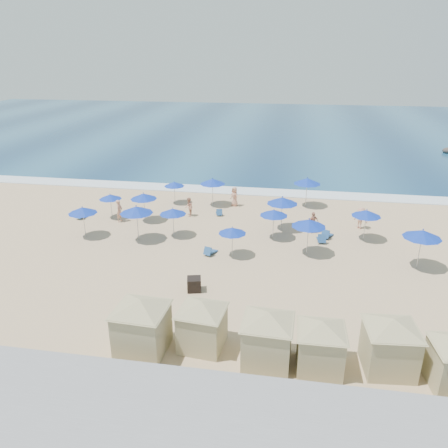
% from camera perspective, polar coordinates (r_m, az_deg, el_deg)
% --- Properties ---
extents(ground, '(160.00, 160.00, 0.00)m').
position_cam_1_polar(ground, '(28.84, 1.76, -4.92)').
color(ground, tan).
rests_on(ground, ground).
extents(ocean, '(160.00, 80.00, 0.06)m').
position_cam_1_polar(ocean, '(81.68, 7.24, 12.33)').
color(ocean, navy).
rests_on(ocean, ground).
extents(surf_line, '(160.00, 2.50, 0.08)m').
position_cam_1_polar(surf_line, '(43.18, 4.62, 4.21)').
color(surf_line, white).
rests_on(surf_line, ground).
extents(seawall, '(160.00, 6.10, 1.22)m').
position_cam_1_polar(seawall, '(17.51, -4.86, -22.67)').
color(seawall, gray).
rests_on(seawall, ground).
extents(trash_bin, '(0.95, 0.95, 0.79)m').
position_cam_1_polar(trash_bin, '(25.40, -3.92, -7.86)').
color(trash_bin, black).
rests_on(trash_bin, ground).
extents(cabana_0, '(4.70, 4.70, 2.95)m').
position_cam_1_polar(cabana_0, '(20.39, -10.76, -12.03)').
color(cabana_0, tan).
rests_on(cabana_0, ground).
extents(cabana_1, '(4.21, 4.21, 2.65)m').
position_cam_1_polar(cabana_1, '(20.40, -2.89, -12.20)').
color(cabana_1, tan).
rests_on(cabana_1, ground).
extents(cabana_2, '(4.48, 4.48, 2.81)m').
position_cam_1_polar(cabana_2, '(19.53, 5.73, -13.68)').
color(cabana_2, tan).
rests_on(cabana_2, ground).
extents(cabana_3, '(4.18, 4.18, 2.62)m').
position_cam_1_polar(cabana_3, '(19.58, 12.56, -14.44)').
color(cabana_3, tan).
rests_on(cabana_3, ground).
extents(cabana_4, '(4.45, 4.45, 2.80)m').
position_cam_1_polar(cabana_4, '(20.30, 20.97, -13.69)').
color(cabana_4, tan).
rests_on(cabana_4, ground).
extents(umbrella_0, '(1.84, 1.84, 2.09)m').
position_cam_1_polar(umbrella_0, '(36.98, -14.65, 3.47)').
color(umbrella_0, '#A5A8AD').
rests_on(umbrella_0, ground).
extents(umbrella_1, '(2.11, 2.11, 2.40)m').
position_cam_1_polar(umbrella_1, '(33.52, -18.00, 1.72)').
color(umbrella_1, '#A5A8AD').
rests_on(umbrella_1, ground).
extents(umbrella_2, '(1.83, 1.83, 2.09)m').
position_cam_1_polar(umbrella_2, '(39.59, -6.51, 5.21)').
color(umbrella_2, '#A5A8AD').
rests_on(umbrella_2, ground).
extents(umbrella_3, '(2.39, 2.39, 2.72)m').
position_cam_1_polar(umbrella_3, '(31.78, -11.37, 1.83)').
color(umbrella_3, '#A5A8AD').
rests_on(umbrella_3, ground).
extents(umbrella_4, '(2.24, 2.24, 2.55)m').
position_cam_1_polar(umbrella_4, '(38.71, -1.50, 5.59)').
color(umbrella_4, '#A5A8AD').
rests_on(umbrella_4, ground).
extents(umbrella_5, '(1.98, 1.98, 2.25)m').
position_cam_1_polar(umbrella_5, '(32.25, -6.70, 1.65)').
color(umbrella_5, '#A5A8AD').
rests_on(umbrella_5, ground).
extents(umbrella_6, '(1.87, 1.87, 2.13)m').
position_cam_1_polar(umbrella_6, '(28.87, 1.10, -0.86)').
color(umbrella_6, '#A5A8AD').
rests_on(umbrella_6, ground).
extents(umbrella_7, '(2.37, 2.37, 2.70)m').
position_cam_1_polar(umbrella_7, '(33.49, 7.63, 3.06)').
color(umbrella_7, '#A5A8AD').
rests_on(umbrella_7, ground).
extents(umbrella_8, '(2.30, 2.30, 2.62)m').
position_cam_1_polar(umbrella_8, '(29.51, 11.02, 0.14)').
color(umbrella_8, '#A5A8AD').
rests_on(umbrella_8, ground).
extents(umbrella_9, '(2.37, 2.37, 2.69)m').
position_cam_1_polar(umbrella_9, '(39.05, 10.82, 5.54)').
color(umbrella_9, '#A5A8AD').
rests_on(umbrella_9, ground).
extents(umbrella_10, '(2.10, 2.10, 2.39)m').
position_cam_1_polar(umbrella_10, '(32.96, 18.11, 1.36)').
color(umbrella_10, '#A5A8AD').
rests_on(umbrella_10, ground).
extents(umbrella_11, '(2.37, 2.37, 2.70)m').
position_cam_1_polar(umbrella_11, '(29.72, 24.50, -1.20)').
color(umbrella_11, '#A5A8AD').
rests_on(umbrella_11, ground).
extents(umbrella_12, '(2.13, 2.13, 2.42)m').
position_cam_1_polar(umbrella_12, '(35.57, -10.46, 3.59)').
color(umbrella_12, '#A5A8AD').
rests_on(umbrella_12, ground).
extents(umbrella_13, '(2.04, 2.04, 2.32)m').
position_cam_1_polar(umbrella_13, '(31.79, 6.52, 1.48)').
color(umbrella_13, '#A5A8AD').
rests_on(umbrella_13, ground).
extents(beach_chair_0, '(0.81, 1.30, 0.67)m').
position_cam_1_polar(beach_chair_0, '(38.01, -18.14, 1.05)').
color(beach_chair_0, '#244E85').
rests_on(beach_chair_0, ground).
extents(beach_chair_1, '(0.76, 1.42, 0.75)m').
position_cam_1_polar(beach_chair_1, '(37.68, -10.85, 1.63)').
color(beach_chair_1, '#244E85').
rests_on(beach_chair_1, ground).
extents(beach_chair_2, '(0.76, 1.21, 0.62)m').
position_cam_1_polar(beach_chair_2, '(36.88, -0.65, 1.50)').
color(beach_chair_2, '#244E85').
rests_on(beach_chair_2, ground).
extents(beach_chair_3, '(0.88, 1.30, 0.65)m').
position_cam_1_polar(beach_chair_3, '(29.73, -1.87, -3.58)').
color(beach_chair_3, '#244E85').
rests_on(beach_chair_3, ground).
extents(beach_chair_4, '(0.64, 1.33, 0.72)m').
position_cam_1_polar(beach_chair_4, '(32.39, 12.60, -1.89)').
color(beach_chair_4, '#244E85').
rests_on(beach_chair_4, ground).
extents(beach_chair_5, '(1.04, 1.43, 0.72)m').
position_cam_1_polar(beach_chair_5, '(33.23, 13.27, -1.35)').
color(beach_chair_5, '#244E85').
rests_on(beach_chair_5, ground).
extents(beachgoer_0, '(0.47, 0.69, 1.83)m').
position_cam_1_polar(beachgoer_0, '(36.22, -13.51, 1.69)').
color(beachgoer_0, tan).
rests_on(beachgoer_0, ground).
extents(beachgoer_1, '(0.79, 0.91, 1.61)m').
position_cam_1_polar(beachgoer_1, '(36.57, -4.61, 2.24)').
color(beachgoer_1, tan).
rests_on(beachgoer_1, ground).
extents(beachgoer_2, '(1.01, 0.91, 1.65)m').
position_cam_1_polar(beachgoer_2, '(33.73, 11.55, 0.21)').
color(beachgoer_2, tan).
rests_on(beachgoer_2, ground).
extents(beachgoer_3, '(1.27, 1.18, 1.72)m').
position_cam_1_polar(beachgoer_3, '(35.47, 17.42, 0.76)').
color(beachgoer_3, tan).
rests_on(beachgoer_3, ground).
extents(beachgoer_4, '(1.00, 0.99, 1.74)m').
position_cam_1_polar(beachgoer_4, '(38.93, 1.37, 3.61)').
color(beachgoer_4, tan).
rests_on(beachgoer_4, ground).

